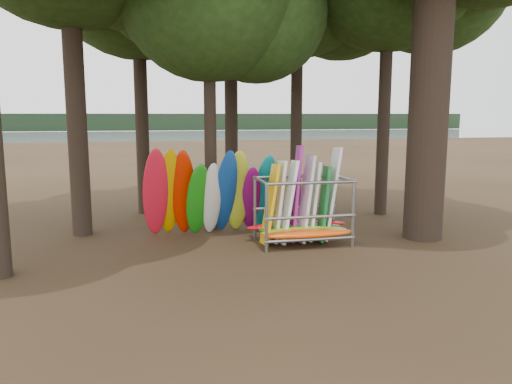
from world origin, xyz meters
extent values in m
plane|color=#47331E|center=(0.00, 0.00, 0.00)|extent=(120.00, 120.00, 0.00)
plane|color=gray|center=(0.00, 60.00, 0.00)|extent=(160.00, 160.00, 0.00)
cube|color=black|center=(0.00, 110.00, 2.00)|extent=(160.00, 4.00, 4.00)
cylinder|color=black|center=(-5.52, 2.90, 5.95)|extent=(0.61, 0.61, 11.89)
cylinder|color=black|center=(-3.58, 6.08, 5.45)|extent=(0.50, 0.50, 10.90)
cylinder|color=black|center=(0.00, 7.00, 6.22)|extent=(0.53, 0.53, 12.44)
cylinder|color=black|center=(2.54, 6.16, 5.66)|extent=(0.46, 0.46, 11.33)
cylinder|color=black|center=(-1.40, 2.80, 4.53)|extent=(0.40, 0.40, 9.05)
cylinder|color=black|center=(5.27, 3.93, 5.71)|extent=(0.46, 0.46, 11.42)
cylinder|color=black|center=(4.83, 0.18, 6.69)|extent=(1.17, 1.17, 13.37)
ellipsoid|color=red|center=(-3.22, 1.95, 1.41)|extent=(0.88, 1.34, 2.90)
ellipsoid|color=#D39A00|center=(-2.79, 2.09, 1.39)|extent=(0.80, 1.39, 2.87)
ellipsoid|color=red|center=(-2.37, 2.03, 1.37)|extent=(0.81, 1.27, 2.84)
ellipsoid|color=#178113|center=(-1.94, 1.84, 1.16)|extent=(0.88, 1.31, 2.44)
ellipsoid|color=silver|center=(-1.51, 1.82, 1.18)|extent=(0.66, 1.27, 2.47)
ellipsoid|color=#1245A2|center=(-1.08, 1.79, 1.38)|extent=(0.78, 1.86, 2.89)
ellipsoid|color=#C8DA2E|center=(-0.65, 1.99, 1.36)|extent=(0.84, 1.45, 2.83)
ellipsoid|color=#860D6C|center=(-0.23, 1.96, 1.11)|extent=(0.79, 1.74, 2.36)
ellipsoid|color=#0D8B90|center=(0.20, 1.94, 1.29)|extent=(0.72, 1.66, 2.71)
ellipsoid|color=gold|center=(0.63, 2.09, 1.18)|extent=(0.76, 1.21, 2.47)
ellipsoid|color=#F8530D|center=(0.97, -0.25, 0.42)|extent=(2.76, 0.55, 0.24)
ellipsoid|color=#B6BB19|center=(0.97, 0.09, 0.42)|extent=(2.62, 0.55, 0.24)
ellipsoid|color=#196416|center=(0.97, 0.48, 0.42)|extent=(2.58, 0.55, 0.24)
ellipsoid|color=red|center=(0.97, 0.85, 0.42)|extent=(3.17, 0.55, 0.24)
cube|color=#EBB40C|center=(0.02, 0.43, 1.19)|extent=(0.54, 0.79, 2.39)
cube|color=silver|center=(0.29, 0.58, 1.22)|extent=(0.48, 0.80, 2.47)
cube|color=white|center=(0.56, 0.39, 1.24)|extent=(0.53, 0.77, 2.49)
cube|color=#9D1A89|center=(0.84, 0.58, 1.44)|extent=(0.42, 0.78, 2.90)
cube|color=silver|center=(1.11, 0.45, 1.30)|extent=(0.52, 0.82, 2.62)
cube|color=white|center=(1.38, 0.56, 1.19)|extent=(0.43, 0.75, 2.40)
cube|color=#1A7734|center=(1.66, 0.40, 1.13)|extent=(0.38, 0.74, 2.30)
cube|color=white|center=(1.93, 0.54, 1.41)|extent=(0.58, 0.79, 2.84)
camera|label=1|loc=(-3.45, -13.45, 3.78)|focal=35.00mm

